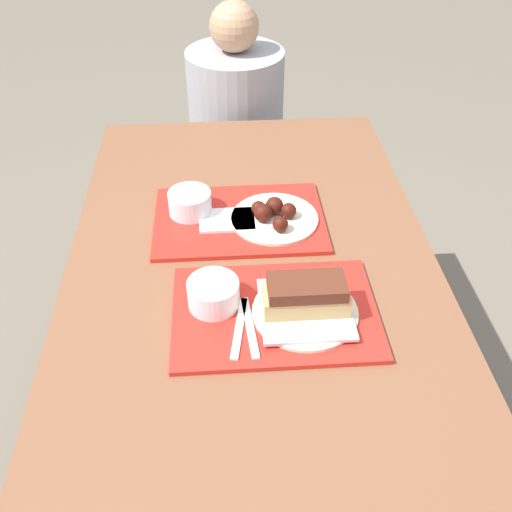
% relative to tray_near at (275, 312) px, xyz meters
% --- Properties ---
extents(ground_plane, '(12.00, 12.00, 0.00)m').
position_rel_tray_near_xyz_m(ground_plane, '(-0.04, 0.16, -0.78)').
color(ground_plane, '#706656').
extents(picnic_table, '(0.88, 1.50, 0.77)m').
position_rel_tray_near_xyz_m(picnic_table, '(-0.04, 0.16, -0.11)').
color(picnic_table, brown).
rests_on(picnic_table, ground_plane).
extents(picnic_bench_far, '(0.83, 0.28, 0.44)m').
position_rel_tray_near_xyz_m(picnic_bench_far, '(-0.04, 1.13, -0.40)').
color(picnic_bench_far, brown).
rests_on(picnic_bench_far, ground_plane).
extents(tray_near, '(0.43, 0.30, 0.01)m').
position_rel_tray_near_xyz_m(tray_near, '(0.00, 0.00, 0.00)').
color(tray_near, red).
rests_on(tray_near, picnic_table).
extents(tray_far, '(0.43, 0.30, 0.01)m').
position_rel_tray_near_xyz_m(tray_far, '(-0.06, 0.34, 0.00)').
color(tray_far, red).
rests_on(tray_far, picnic_table).
extents(bowl_coleslaw_near, '(0.11, 0.11, 0.06)m').
position_rel_tray_near_xyz_m(bowl_coleslaw_near, '(-0.13, 0.03, 0.04)').
color(bowl_coleslaw_near, silver).
rests_on(bowl_coleslaw_near, tray_near).
extents(brisket_sandwich_plate, '(0.22, 0.22, 0.09)m').
position_rel_tray_near_xyz_m(brisket_sandwich_plate, '(0.06, -0.01, 0.04)').
color(brisket_sandwich_plate, beige).
rests_on(brisket_sandwich_plate, tray_near).
extents(plastic_fork_near, '(0.04, 0.17, 0.00)m').
position_rel_tray_near_xyz_m(plastic_fork_near, '(-0.08, -0.05, 0.01)').
color(plastic_fork_near, white).
rests_on(plastic_fork_near, tray_near).
extents(plastic_knife_near, '(0.03, 0.17, 0.00)m').
position_rel_tray_near_xyz_m(plastic_knife_near, '(-0.06, -0.05, 0.01)').
color(plastic_knife_near, white).
rests_on(plastic_knife_near, tray_near).
extents(condiment_packet, '(0.04, 0.03, 0.01)m').
position_rel_tray_near_xyz_m(condiment_packet, '(0.02, 0.07, 0.01)').
color(condiment_packet, '#A59E93').
rests_on(condiment_packet, tray_near).
extents(bowl_coleslaw_far, '(0.11, 0.11, 0.06)m').
position_rel_tray_near_xyz_m(bowl_coleslaw_far, '(-0.19, 0.37, 0.04)').
color(bowl_coleslaw_far, silver).
rests_on(bowl_coleslaw_far, tray_far).
extents(wings_plate_far, '(0.22, 0.22, 0.06)m').
position_rel_tray_near_xyz_m(wings_plate_far, '(0.03, 0.32, 0.02)').
color(wings_plate_far, beige).
rests_on(wings_plate_far, tray_far).
extents(napkin_far, '(0.14, 0.10, 0.01)m').
position_rel_tray_near_xyz_m(napkin_far, '(-0.09, 0.33, 0.01)').
color(napkin_far, white).
rests_on(napkin_far, tray_far).
extents(person_seated_across, '(0.35, 0.35, 0.65)m').
position_rel_tray_near_xyz_m(person_seated_across, '(-0.04, 1.13, -0.07)').
color(person_seated_across, '#9E9EA3').
rests_on(person_seated_across, picnic_bench_far).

